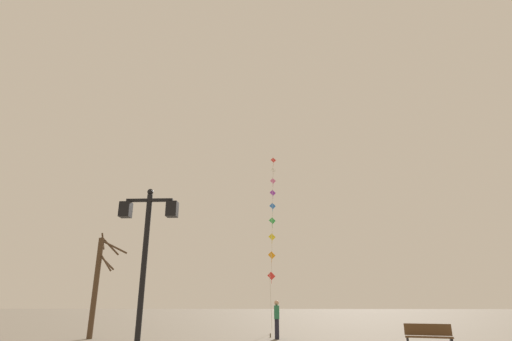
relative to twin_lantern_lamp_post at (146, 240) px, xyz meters
name	(u,v)px	position (x,y,z in m)	size (l,w,h in m)	color
ground_plane	(259,334)	(2.41, 12.98, -3.13)	(160.00, 160.00, 0.00)	#756B5B
twin_lantern_lamp_post	(146,240)	(0.00, 0.00, 0.00)	(1.51, 0.28, 4.50)	black
kite_train	(272,215)	(3.21, 17.07, 4.30)	(0.70, 11.45, 13.57)	brown
kite_flyer	(277,318)	(3.36, 9.80, -2.23)	(0.25, 0.61, 1.71)	#1E1E2D
bare_tree	(97,282)	(-5.35, 9.56, -0.56)	(1.46, 1.06, 4.96)	#4C3826
park_bench	(429,337)	(8.75, 5.50, -2.68)	(1.66, 0.88, 0.89)	brown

